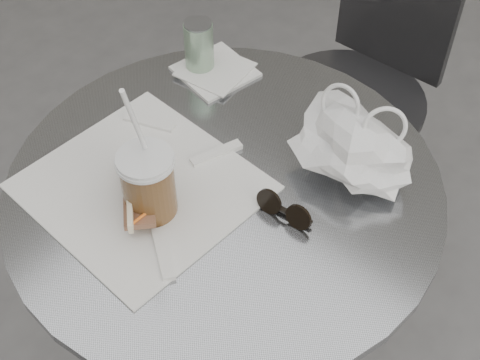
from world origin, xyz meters
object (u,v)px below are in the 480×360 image
Objects in this scene: chair_far at (350,129)px; banh_mi at (139,184)px; sunglasses at (284,210)px; iced_coffee at (148,183)px; drink_can at (199,47)px; cafe_table at (226,271)px.

banh_mi is at bearing 90.59° from chair_far.
iced_coffee is at bearing -148.67° from sunglasses.
chair_far is at bearing 133.80° from banh_mi.
banh_mi is 1.85× the size of drink_can.
cafe_table is 0.65m from chair_far.
chair_far reaches higher than cafe_table.
cafe_table is 2.79× the size of iced_coffee.
drink_can is (-0.18, 0.33, -0.01)m from iced_coffee.
cafe_table is 6.87× the size of drink_can.
cafe_table is at bearing -40.65° from drink_can.
sunglasses is (0.22, -0.63, 0.42)m from chair_far.
sunglasses is at bearing 2.35° from cafe_table.
drink_can reaches higher than sunglasses.
chair_far is 0.64m from drink_can.
sunglasses reaches higher than cafe_table.
cafe_table is at bearing 96.78° from banh_mi.
drink_can is (-0.15, 0.32, 0.02)m from banh_mi.
iced_coffee is at bearing 31.45° from banh_mi.
iced_coffee is at bearing -60.44° from drink_can.
banh_mi reaches higher than chair_far.
drink_can is at bearing 119.56° from iced_coffee.
banh_mi is 0.24m from sunglasses.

